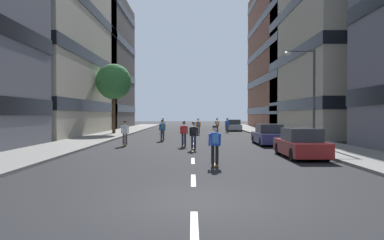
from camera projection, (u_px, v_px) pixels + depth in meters
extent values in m
plane|color=black|center=(192.00, 137.00, 34.96)|extent=(155.58, 155.58, 0.00)
cube|color=gray|center=(111.00, 134.00, 38.18)|extent=(3.93, 71.31, 0.14)
cube|color=gray|center=(273.00, 134.00, 38.21)|extent=(3.93, 71.31, 0.14)
cube|color=silver|center=(194.00, 227.00, 7.03)|extent=(0.16, 2.20, 0.01)
cube|color=silver|center=(193.00, 180.00, 12.03)|extent=(0.16, 2.20, 0.01)
cube|color=silver|center=(193.00, 161.00, 17.03)|extent=(0.16, 2.20, 0.01)
cube|color=silver|center=(192.00, 150.00, 22.03)|extent=(0.16, 2.20, 0.01)
cube|color=silver|center=(192.00, 143.00, 27.03)|extent=(0.16, 2.20, 0.01)
cube|color=silver|center=(192.00, 139.00, 32.03)|extent=(0.16, 2.20, 0.01)
cube|color=silver|center=(192.00, 136.00, 37.03)|extent=(0.16, 2.20, 0.01)
cube|color=silver|center=(192.00, 133.00, 42.03)|extent=(0.16, 2.20, 0.01)
cube|color=silver|center=(192.00, 131.00, 47.02)|extent=(0.16, 2.20, 0.01)
cube|color=silver|center=(192.00, 129.00, 52.02)|extent=(0.16, 2.20, 0.01)
cube|color=silver|center=(192.00, 128.00, 57.02)|extent=(0.16, 2.20, 0.01)
cube|color=silver|center=(192.00, 127.00, 62.02)|extent=(0.16, 2.20, 0.01)
cube|color=silver|center=(192.00, 126.00, 67.02)|extent=(0.16, 2.20, 0.01)
cube|color=black|center=(15.00, 106.00, 39.04)|extent=(17.75, 22.60, 1.10)
cube|color=black|center=(14.00, 59.00, 38.96)|extent=(17.75, 22.60, 1.10)
cube|color=black|center=(14.00, 12.00, 38.87)|extent=(17.75, 22.60, 1.10)
cube|color=#4C4744|center=(69.00, 63.00, 56.22)|extent=(17.63, 19.07, 20.70)
cube|color=black|center=(69.00, 109.00, 56.34)|extent=(17.75, 19.19, 1.10)
cube|color=black|center=(69.00, 76.00, 56.26)|extent=(17.75, 19.19, 1.10)
cube|color=black|center=(69.00, 43.00, 56.17)|extent=(17.75, 19.19, 1.10)
cube|color=black|center=(69.00, 10.00, 56.09)|extent=(17.75, 19.19, 1.10)
cube|color=#B2A893|center=(370.00, 13.00, 38.92)|extent=(17.63, 20.06, 26.65)
cube|color=black|center=(369.00, 105.00, 39.09)|extent=(17.75, 20.18, 1.10)
cube|color=black|center=(369.00, 57.00, 39.00)|extent=(17.75, 20.18, 1.10)
cube|color=black|center=(370.00, 8.00, 38.92)|extent=(17.75, 20.18, 1.10)
cube|color=brown|center=(315.00, 55.00, 56.25)|extent=(17.63, 23.70, 23.37)
cube|color=black|center=(314.00, 111.00, 56.40)|extent=(17.75, 23.82, 1.10)
cube|color=black|center=(315.00, 81.00, 56.32)|extent=(17.75, 23.82, 1.10)
cube|color=black|center=(315.00, 52.00, 56.24)|extent=(17.75, 23.82, 1.10)
cube|color=black|center=(315.00, 22.00, 56.17)|extent=(17.75, 23.82, 1.10)
cube|color=navy|center=(268.00, 138.00, 25.92)|extent=(1.80, 4.40, 0.70)
cube|color=#2D3338|center=(268.00, 128.00, 25.76)|extent=(1.60, 2.10, 0.64)
cylinder|color=black|center=(254.00, 139.00, 27.38)|extent=(0.22, 0.64, 0.64)
cylinder|color=black|center=(274.00, 139.00, 27.38)|extent=(0.22, 0.64, 0.64)
cylinder|color=black|center=(261.00, 142.00, 24.48)|extent=(0.22, 0.64, 0.64)
cylinder|color=black|center=(284.00, 142.00, 24.48)|extent=(0.22, 0.64, 0.64)
cube|color=maroon|center=(300.00, 147.00, 18.28)|extent=(1.80, 4.40, 0.70)
cube|color=#2D3338|center=(301.00, 134.00, 18.12)|extent=(1.60, 2.10, 0.64)
cylinder|color=black|center=(278.00, 149.00, 19.73)|extent=(0.22, 0.64, 0.64)
cylinder|color=black|center=(306.00, 149.00, 19.73)|extent=(0.22, 0.64, 0.64)
cylinder|color=black|center=(292.00, 155.00, 16.83)|extent=(0.22, 0.64, 0.64)
cylinder|color=black|center=(326.00, 155.00, 16.83)|extent=(0.22, 0.64, 0.64)
cube|color=#B2B7BF|center=(233.00, 127.00, 47.83)|extent=(1.80, 4.40, 0.70)
cube|color=#2D3338|center=(233.00, 122.00, 47.67)|extent=(1.60, 2.10, 0.64)
cylinder|color=black|center=(226.00, 128.00, 49.28)|extent=(0.22, 0.64, 0.64)
cylinder|color=black|center=(237.00, 128.00, 49.29)|extent=(0.22, 0.64, 0.64)
cylinder|color=black|center=(228.00, 129.00, 46.38)|extent=(0.22, 0.64, 0.64)
cylinder|color=black|center=(240.00, 129.00, 46.39)|extent=(0.22, 0.64, 0.64)
cylinder|color=#4C3823|center=(113.00, 114.00, 39.26)|extent=(0.36, 0.36, 4.33)
sphere|color=#387A3D|center=(113.00, 82.00, 39.20)|extent=(3.90, 3.90, 3.90)
cylinder|color=#3F3F44|center=(314.00, 97.00, 24.31)|extent=(0.16, 0.16, 6.50)
cylinder|color=#3F3F44|center=(301.00, 51.00, 24.25)|extent=(1.80, 0.10, 0.10)
ellipsoid|color=silver|center=(287.00, 53.00, 24.25)|extent=(0.50, 0.30, 0.24)
cube|color=brown|center=(216.00, 133.00, 41.70)|extent=(0.25, 0.91, 0.02)
cylinder|color=#D8BF4C|center=(216.00, 133.00, 42.02)|extent=(0.18, 0.08, 0.07)
cylinder|color=#D8BF4C|center=(217.00, 133.00, 41.38)|extent=(0.18, 0.08, 0.07)
cylinder|color=#2D334C|center=(216.00, 129.00, 41.70)|extent=(0.15, 0.15, 0.80)
cylinder|color=#2D334C|center=(217.00, 129.00, 41.69)|extent=(0.15, 0.15, 0.80)
cube|color=orange|center=(216.00, 123.00, 41.68)|extent=(0.33, 0.22, 0.55)
cylinder|color=orange|center=(215.00, 123.00, 41.74)|extent=(0.10, 0.23, 0.55)
cylinder|color=orange|center=(218.00, 124.00, 41.72)|extent=(0.10, 0.23, 0.55)
sphere|color=#997051|center=(216.00, 119.00, 41.70)|extent=(0.22, 0.22, 0.22)
sphere|color=black|center=(216.00, 119.00, 41.69)|extent=(0.21, 0.21, 0.21)
cube|color=beige|center=(217.00, 123.00, 41.50)|extent=(0.27, 0.17, 0.40)
cube|color=brown|center=(198.00, 134.00, 38.39)|extent=(0.23, 0.91, 0.02)
cylinder|color=#D8BF4C|center=(198.00, 134.00, 38.71)|extent=(0.18, 0.08, 0.07)
cylinder|color=#D8BF4C|center=(198.00, 135.00, 38.07)|extent=(0.18, 0.08, 0.07)
cylinder|color=#2D334C|center=(197.00, 130.00, 38.38)|extent=(0.14, 0.14, 0.80)
cylinder|color=#2D334C|center=(199.00, 130.00, 38.39)|extent=(0.14, 0.14, 0.80)
cube|color=orange|center=(198.00, 124.00, 38.37)|extent=(0.33, 0.21, 0.55)
cylinder|color=orange|center=(196.00, 124.00, 38.42)|extent=(0.10, 0.23, 0.55)
cylinder|color=orange|center=(200.00, 124.00, 38.43)|extent=(0.10, 0.23, 0.55)
sphere|color=beige|center=(198.00, 120.00, 38.39)|extent=(0.22, 0.22, 0.22)
sphere|color=black|center=(198.00, 119.00, 38.38)|extent=(0.21, 0.21, 0.21)
cube|color=#3F72BF|center=(198.00, 124.00, 38.19)|extent=(0.26, 0.17, 0.40)
cube|color=brown|center=(193.00, 149.00, 22.18)|extent=(0.30, 0.92, 0.02)
cylinder|color=#D8BF4C|center=(194.00, 149.00, 22.50)|extent=(0.19, 0.09, 0.07)
cylinder|color=#D8BF4C|center=(193.00, 150.00, 21.86)|extent=(0.19, 0.09, 0.07)
cylinder|color=#2D334C|center=(192.00, 142.00, 22.18)|extent=(0.15, 0.15, 0.80)
cylinder|color=#2D334C|center=(195.00, 142.00, 22.16)|extent=(0.15, 0.15, 0.80)
cube|color=black|center=(193.00, 131.00, 22.16)|extent=(0.34, 0.23, 0.55)
cylinder|color=black|center=(190.00, 132.00, 22.23)|extent=(0.11, 0.24, 0.55)
cylinder|color=black|center=(197.00, 132.00, 22.19)|extent=(0.11, 0.24, 0.55)
sphere|color=beige|center=(193.00, 124.00, 22.17)|extent=(0.22, 0.22, 0.22)
sphere|color=black|center=(193.00, 123.00, 22.17)|extent=(0.21, 0.21, 0.21)
cube|color=black|center=(193.00, 131.00, 21.98)|extent=(0.28, 0.19, 0.40)
cube|color=brown|center=(214.00, 164.00, 15.19)|extent=(0.25, 0.91, 0.02)
cylinder|color=#D8BF4C|center=(213.00, 165.00, 15.51)|extent=(0.18, 0.08, 0.07)
cylinder|color=#D8BF4C|center=(215.00, 167.00, 14.87)|extent=(0.18, 0.08, 0.07)
cylinder|color=black|center=(212.00, 155.00, 15.18)|extent=(0.15, 0.15, 0.80)
cylinder|color=black|center=(216.00, 155.00, 15.19)|extent=(0.15, 0.15, 0.80)
cube|color=blue|center=(214.00, 139.00, 15.17)|extent=(0.33, 0.22, 0.55)
cylinder|color=blue|center=(209.00, 140.00, 15.21)|extent=(0.10, 0.23, 0.55)
cylinder|color=blue|center=(219.00, 140.00, 15.24)|extent=(0.10, 0.23, 0.55)
sphere|color=beige|center=(214.00, 128.00, 15.19)|extent=(0.22, 0.22, 0.22)
sphere|color=black|center=(214.00, 127.00, 15.19)|extent=(0.21, 0.21, 0.21)
cube|color=#3F72BF|center=(215.00, 139.00, 14.99)|extent=(0.27, 0.18, 0.40)
cube|color=brown|center=(124.00, 145.00, 24.97)|extent=(0.37, 0.92, 0.02)
cylinder|color=#D8BF4C|center=(124.00, 145.00, 25.29)|extent=(0.19, 0.10, 0.07)
cylinder|color=#D8BF4C|center=(125.00, 146.00, 24.66)|extent=(0.19, 0.10, 0.07)
cylinder|color=#594C47|center=(123.00, 139.00, 24.95)|extent=(0.16, 0.16, 0.80)
cylinder|color=#594C47|center=(126.00, 139.00, 24.98)|extent=(0.16, 0.16, 0.80)
cube|color=white|center=(124.00, 129.00, 24.96)|extent=(0.35, 0.26, 0.55)
cylinder|color=white|center=(121.00, 130.00, 24.96)|extent=(0.13, 0.24, 0.55)
cylinder|color=white|center=(128.00, 130.00, 25.05)|extent=(0.13, 0.24, 0.55)
sphere|color=#997051|center=(124.00, 123.00, 24.97)|extent=(0.22, 0.22, 0.22)
sphere|color=black|center=(124.00, 122.00, 24.97)|extent=(0.21, 0.21, 0.21)
cube|color=brown|center=(227.00, 132.00, 43.47)|extent=(0.26, 0.91, 0.02)
cylinder|color=#D8BF4C|center=(227.00, 132.00, 43.79)|extent=(0.18, 0.08, 0.07)
cylinder|color=#D8BF4C|center=(227.00, 132.00, 43.15)|extent=(0.18, 0.08, 0.07)
cylinder|color=#2D334C|center=(226.00, 128.00, 43.47)|extent=(0.15, 0.15, 0.80)
cylinder|color=#2D334C|center=(227.00, 128.00, 43.46)|extent=(0.15, 0.15, 0.80)
cube|color=blue|center=(227.00, 123.00, 43.45)|extent=(0.33, 0.22, 0.55)
cylinder|color=blue|center=(225.00, 123.00, 43.52)|extent=(0.11, 0.23, 0.55)
cylinder|color=blue|center=(229.00, 123.00, 43.49)|extent=(0.11, 0.23, 0.55)
sphere|color=#997051|center=(227.00, 119.00, 43.47)|extent=(0.22, 0.22, 0.22)
sphere|color=black|center=(227.00, 119.00, 43.46)|extent=(0.21, 0.21, 0.21)
cube|color=brown|center=(183.00, 146.00, 24.38)|extent=(0.31, 0.92, 0.02)
cylinder|color=#D8BF4C|center=(184.00, 146.00, 24.70)|extent=(0.19, 0.09, 0.07)
cylinder|color=#D8BF4C|center=(183.00, 147.00, 24.07)|extent=(0.19, 0.09, 0.07)
cylinder|color=#2D334C|center=(182.00, 140.00, 24.39)|extent=(0.16, 0.16, 0.80)
cylinder|color=#2D334C|center=(185.00, 140.00, 24.36)|extent=(0.16, 0.16, 0.80)
cube|color=red|center=(183.00, 130.00, 24.36)|extent=(0.34, 0.24, 0.55)
cylinder|color=red|center=(180.00, 130.00, 24.44)|extent=(0.12, 0.24, 0.55)
cylinder|color=red|center=(187.00, 130.00, 24.39)|extent=(0.12, 0.24, 0.55)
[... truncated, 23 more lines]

